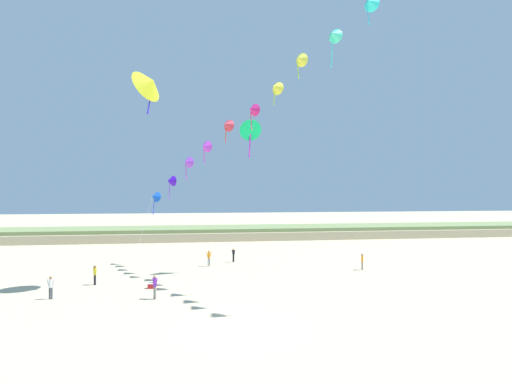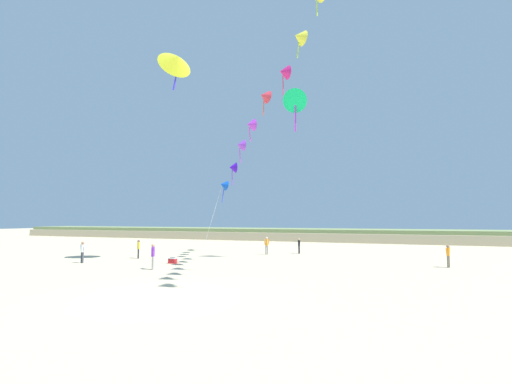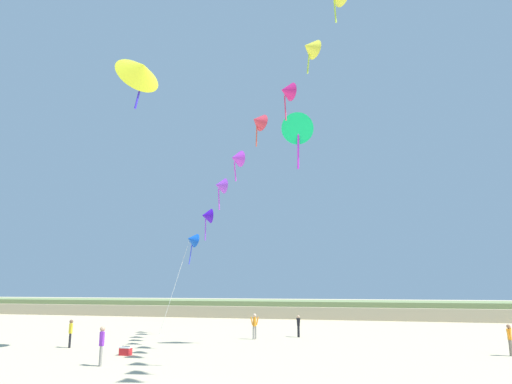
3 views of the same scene
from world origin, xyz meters
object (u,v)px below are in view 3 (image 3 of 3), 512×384
person_near_right (298,324)px  large_kite_mid_trail (140,70)px  person_far_center (255,324)px  person_far_left (102,343)px  large_kite_low_lead (298,128)px  person_mid_center (510,338)px  beach_cooler (126,351)px  person_near_left (71,331)px

person_near_right → large_kite_mid_trail: (-7.52, -10.61, 15.33)m
person_far_center → person_near_right: bearing=37.7°
person_near_right → person_far_left: person_far_left is taller
person_far_left → large_kite_low_lead: size_ratio=0.46×
person_mid_center → beach_cooler: size_ratio=2.73×
large_kite_low_lead → large_kite_mid_trail: size_ratio=0.97×
beach_cooler → person_far_center: bearing=61.8°
large_kite_low_lead → person_far_center: bearing=137.8°
person_mid_center → person_far_left: person_far_left is taller
large_kite_low_lead → person_near_right: bearing=101.4°
beach_cooler → person_far_left: bearing=-79.1°
person_near_left → person_far_center: 11.66m
person_near_left → person_far_left: size_ratio=0.92×
person_mid_center → beach_cooler: (-19.43, -4.77, -0.70)m
person_near_left → large_kite_low_lead: size_ratio=0.42×
large_kite_mid_trail → beach_cooler: 15.98m
person_near_right → person_far_left: (-6.73, -14.04, 0.13)m
person_far_left → large_kite_low_lead: 17.07m
person_mid_center → person_far_center: size_ratio=0.93×
beach_cooler → person_near_left: bearing=158.8°
person_mid_center → beach_cooler: 20.02m
person_near_left → person_far_center: person_far_center is taller
person_near_left → person_far_left: 7.38m
person_near_left → person_mid_center: size_ratio=1.01×
person_near_left → person_far_center: (9.40, 6.89, 0.06)m
person_far_center → person_mid_center: bearing=-15.0°
person_near_right → person_mid_center: size_ratio=0.95×
large_kite_mid_trail → beach_cooler: bearing=-48.5°
person_mid_center → person_far_left: size_ratio=0.91×
person_far_left → person_far_center: (4.05, 11.97, -0.02)m
large_kite_low_lead → person_mid_center: bearing=-2.7°
person_near_left → large_kite_mid_trail: size_ratio=0.41×
person_mid_center → large_kite_mid_trail: size_ratio=0.40×
beach_cooler → person_mid_center: bearing=13.8°
person_mid_center → beach_cooler: bearing=-166.2°
person_mid_center → large_kite_mid_trail: (-19.59, -4.58, 15.28)m
large_kite_mid_trail → person_far_center: bearing=60.5°
large_kite_mid_trail → person_near_left: bearing=160.2°
person_near_left → beach_cooler: size_ratio=2.76×
person_near_right → person_far_left: 15.57m
person_near_left → person_far_left: person_far_left is taller
person_near_right → person_mid_center: bearing=-26.5°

